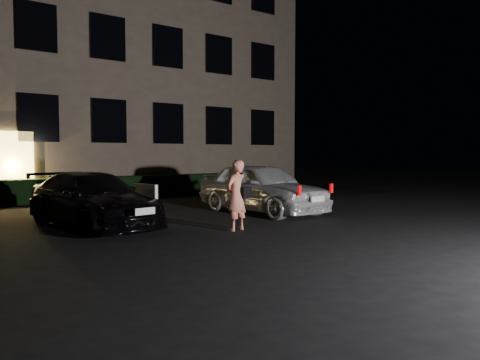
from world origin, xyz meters
TOP-DOWN VIEW (x-y plane):
  - ground at (0.00, 0.00)m, footprint 80.00×80.00m
  - building at (-0.00, 14.99)m, footprint 20.00×8.11m
  - hedge at (0.00, 10.50)m, footprint 15.00×0.70m
  - sedan at (-3.08, 4.24)m, footprint 2.30×4.60m
  - hatch at (1.73, 3.74)m, footprint 1.95×4.43m
  - man at (-0.73, 1.65)m, footprint 0.72×0.52m

SIDE VIEW (x-z plane):
  - ground at x=0.00m, z-range 0.00..0.00m
  - hedge at x=0.00m, z-range 0.00..0.85m
  - sedan at x=-3.08m, z-range 0.00..1.28m
  - hatch at x=1.73m, z-range 0.00..1.48m
  - man at x=-0.73m, z-range 0.00..1.59m
  - building at x=0.00m, z-range 0.00..12.00m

